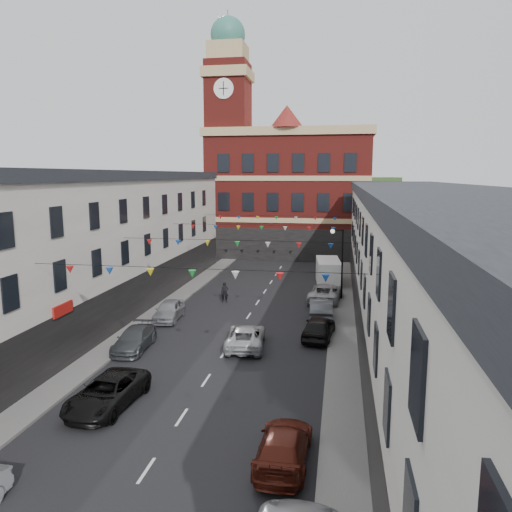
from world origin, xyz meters
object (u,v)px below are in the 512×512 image
Objects in this scene: car_right_f at (326,293)px; moving_car at (246,336)px; pedestrian at (225,293)px; car_right_c at (284,446)px; street_lamp at (339,254)px; car_right_e at (321,309)px; car_left_e at (169,310)px; car_right_d at (319,327)px; car_left_c at (107,393)px; white_van at (328,272)px; car_left_d at (134,339)px.

car_right_f reaches higher than moving_car.
car_right_c is at bearing -83.00° from pedestrian.
street_lamp reaches higher than car_right_e.
car_right_f is (0.75, 24.01, 0.09)m from car_right_c.
car_left_e is (-12.05, -7.96, -3.19)m from street_lamp.
pedestrian reaches higher than car_right_f.
moving_car is 2.86× the size of pedestrian.
car_right_d reaches higher than car_right_c.
moving_car is at bearing 66.29° from car_left_c.
street_lamp is at bearing -119.16° from moving_car.
pedestrian reaches higher than car_left_c.
car_left_e is 0.77× the size of white_van.
car_right_c reaches higher than car_left_d.
pedestrian is (-8.16, -1.78, 0.09)m from car_right_f.
car_left_d is at bearing 56.19° from car_right_f.
car_left_c is 10.02m from moving_car.
car_left_d is 1.00× the size of car_right_d.
car_right_f is at bearing 48.02° from car_left_d.
car_left_c is at bearing -78.97° from car_left_d.
car_left_c is 1.09× the size of car_right_c.
car_left_d is 0.96× the size of car_right_e.
white_van reaches higher than car_right_d.
car_left_e is (-0.04, 6.31, 0.07)m from car_left_d.
car_right_f is at bearing 29.49° from car_left_e.
car_right_d is at bearing 88.16° from car_right_e.
car_left_d is at bearing 108.16° from car_left_c.
street_lamp is 1.10× the size of white_van.
car_right_d reaches higher than car_left_d.
car_right_c is at bearing -48.69° from car_left_d.
car_right_e is at bearing 6.84° from car_left_e.
street_lamp reaches higher than pedestrian.
car_right_f is (0.15, 5.21, -0.01)m from car_right_e.
pedestrian is at bearing 91.17° from car_left_c.
car_right_d is 0.81× the size of white_van.
car_left_e is at bearing -133.88° from white_van.
car_right_c is at bearing 85.97° from car_right_e.
car_left_e is at bearing -6.60° from car_right_d.
car_right_c is 0.98× the size of car_right_e.
car_right_f is at bearing -147.84° from street_lamp.
car_left_c is 19.19m from pedestrian.
car_right_e is (10.85, 2.10, 0.04)m from car_left_e.
car_right_c is 23.43m from pedestrian.
white_van is at bearing -93.09° from car_right_e.
white_van is at bearing -84.44° from car_right_d.
pedestrian reaches higher than car_right_c.
car_right_f is (10.96, 13.61, 0.11)m from car_left_d.
car_left_d is at bearing 25.69° from car_right_d.
car_right_f is 12.87m from moving_car.
white_van is (0.78, 30.56, 0.55)m from car_right_c.
pedestrian reaches higher than car_left_d.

